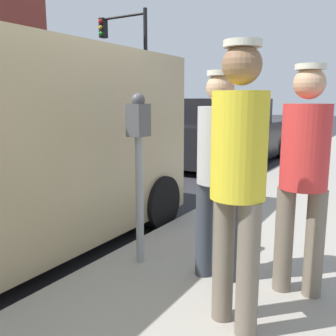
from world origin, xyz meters
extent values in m
plane|color=#2D2D33|center=(0.00, 0.00, 0.00)|extent=(80.00, 80.00, 0.00)
cylinder|color=gray|center=(1.35, 0.19, 0.72)|extent=(0.07, 0.07, 1.15)
cube|color=#4C4C51|center=(1.35, 0.19, 1.44)|extent=(0.14, 0.18, 0.28)
sphere|color=#47474C|center=(1.35, 0.19, 1.61)|extent=(0.12, 0.12, 0.12)
cylinder|color=#726656|center=(2.56, -0.34, 0.58)|extent=(0.14, 0.14, 0.86)
cylinder|color=#726656|center=(2.36, -0.25, 0.58)|extent=(0.14, 0.14, 0.86)
cylinder|color=yellow|center=(2.46, -0.29, 1.34)|extent=(0.34, 0.34, 0.65)
sphere|color=#8C6647|center=(2.46, -0.29, 1.81)|extent=(0.23, 0.23, 0.23)
cylinder|color=silver|center=(2.46, -0.29, 1.93)|extent=(0.22, 0.22, 0.04)
cylinder|color=#383D47|center=(2.18, 0.29, 0.55)|extent=(0.14, 0.14, 0.81)
cylinder|color=#383D47|center=(1.96, 0.26, 0.55)|extent=(0.14, 0.14, 0.81)
cylinder|color=#B7B7B7|center=(2.07, 0.27, 1.26)|extent=(0.34, 0.34, 0.61)
sphere|color=tan|center=(2.07, 0.27, 1.70)|extent=(0.22, 0.22, 0.22)
cylinder|color=silver|center=(2.07, 0.27, 1.81)|extent=(0.21, 0.21, 0.04)
cylinder|color=#726656|center=(2.81, 0.39, 0.56)|extent=(0.14, 0.14, 0.82)
cylinder|color=#726656|center=(2.59, 0.36, 0.56)|extent=(0.14, 0.14, 0.82)
cylinder|color=red|center=(2.70, 0.37, 1.28)|extent=(0.34, 0.34, 0.61)
sphere|color=tan|center=(2.70, 0.37, 1.73)|extent=(0.22, 0.22, 0.22)
cylinder|color=silver|center=(2.70, 0.37, 1.84)|extent=(0.21, 0.21, 0.04)
cube|color=black|center=(-0.18, 1.78, 1.56)|extent=(1.84, 0.11, 0.88)
cylinder|color=black|center=(-1.13, 1.37, 0.34)|extent=(0.23, 0.68, 0.68)
cylinder|color=black|center=(0.77, 1.39, 0.34)|extent=(0.23, 0.68, 0.68)
cube|color=black|center=(-0.36, 6.46, 0.61)|extent=(1.83, 4.40, 0.89)
cube|color=black|center=(-0.36, 6.24, 1.35)|extent=(1.61, 1.98, 0.60)
cylinder|color=black|center=(-1.22, 8.11, 0.30)|extent=(0.22, 0.60, 0.60)
cylinder|color=black|center=(0.50, 8.11, 0.30)|extent=(0.22, 0.60, 0.60)
cylinder|color=black|center=(-1.23, 4.81, 0.30)|extent=(0.22, 0.60, 0.60)
cylinder|color=black|center=(0.49, 4.81, 0.30)|extent=(0.22, 0.60, 0.60)
cylinder|color=black|center=(-5.72, 10.32, 2.60)|extent=(0.16, 0.16, 5.20)
cylinder|color=black|center=(-6.92, 10.32, 5.00)|extent=(2.40, 0.10, 0.10)
cube|color=black|center=(-7.92, 10.32, 4.65)|extent=(0.24, 0.32, 0.80)
sphere|color=red|center=(-7.92, 10.15, 4.90)|extent=(0.17, 0.17, 0.17)
sphere|color=yellow|center=(-7.92, 10.15, 4.65)|extent=(0.17, 0.17, 0.17)
sphere|color=green|center=(-7.92, 10.15, 4.40)|extent=(0.17, 0.17, 0.17)
camera|label=1|loc=(3.27, -2.41, 1.61)|focal=39.79mm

